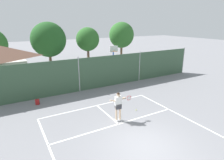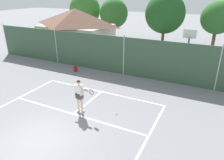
{
  "view_description": "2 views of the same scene",
  "coord_description": "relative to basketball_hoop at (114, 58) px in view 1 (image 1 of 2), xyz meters",
  "views": [
    {
      "loc": [
        -5.34,
        -6.09,
        5.84
      ],
      "look_at": [
        1.49,
        5.87,
        1.63
      ],
      "focal_mm": 30.49,
      "sensor_mm": 36.0,
      "label": 1
    },
    {
      "loc": [
        6.08,
        -5.15,
        6.0
      ],
      "look_at": [
        1.19,
        4.62,
        1.38
      ],
      "focal_mm": 33.78,
      "sensor_mm": 36.0,
      "label": 2
    }
  ],
  "objects": [
    {
      "name": "tennis_player",
      "position": [
        -4.13,
        -7.7,
        -1.2
      ],
      "size": [
        1.44,
        0.31,
        1.85
      ],
      "color": "silver",
      "rests_on": "ground"
    },
    {
      "name": "tennis_ball",
      "position": [
        -2.31,
        -7.09,
        -2.28
      ],
      "size": [
        0.07,
        0.07,
        0.07
      ],
      "primitive_type": "sphere",
      "color": "#CCE033",
      "rests_on": "ground"
    },
    {
      "name": "court_markings",
      "position": [
        -4.33,
        -9.89,
        -2.31
      ],
      "size": [
        8.3,
        11.1,
        0.01
      ],
      "color": "white",
      "rests_on": "ground"
    },
    {
      "name": "chainlink_fence",
      "position": [
        -4.33,
        -1.53,
        -0.85
      ],
      "size": [
        26.09,
        0.09,
        3.06
      ],
      "color": "#38563D",
      "rests_on": "ground"
    },
    {
      "name": "basketball_hoop",
      "position": [
        0.0,
        0.0,
        0.0
      ],
      "size": [
        0.9,
        0.67,
        3.55
      ],
      "color": "#284CB2",
      "rests_on": "ground"
    },
    {
      "name": "backpack_red",
      "position": [
        -8.06,
        -2.7,
        -2.12
      ],
      "size": [
        0.31,
        0.29,
        0.46
      ],
      "color": "maroon",
      "rests_on": "ground"
    },
    {
      "name": "ground_plane",
      "position": [
        -4.33,
        -10.53,
        -2.31
      ],
      "size": [
        120.0,
        120.0,
        0.0
      ],
      "primitive_type": "plane",
      "color": "gray"
    },
    {
      "name": "treeline_backdrop",
      "position": [
        -4.84,
        10.11,
        1.24
      ],
      "size": [
        27.0,
        4.18,
        5.89
      ],
      "color": "brown",
      "rests_on": "ground"
    }
  ]
}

